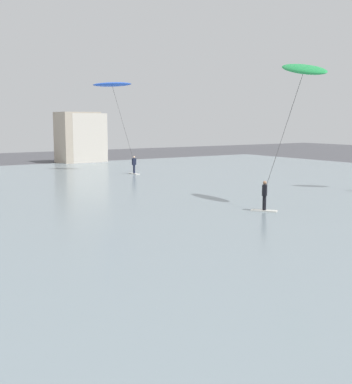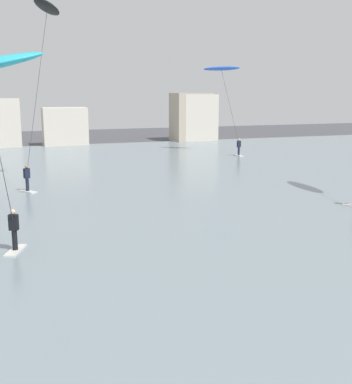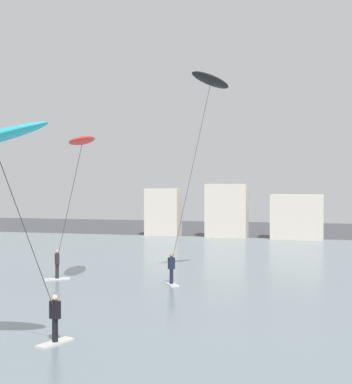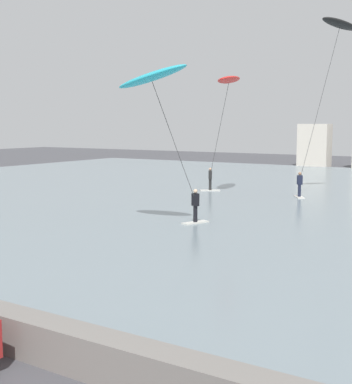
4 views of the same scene
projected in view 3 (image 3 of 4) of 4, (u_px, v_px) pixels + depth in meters
name	position (u px, v px, depth m)	size (l,w,h in m)	color
water_bay	(267.00, 288.00, 29.44)	(84.00, 52.00, 0.10)	gray
kitesurfer_red	(80.00, 149.00, 29.50)	(4.19, 4.45, 7.98)	silver
kitesurfer_black	(206.00, 102.00, 30.79)	(3.51, 3.59, 11.48)	silver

